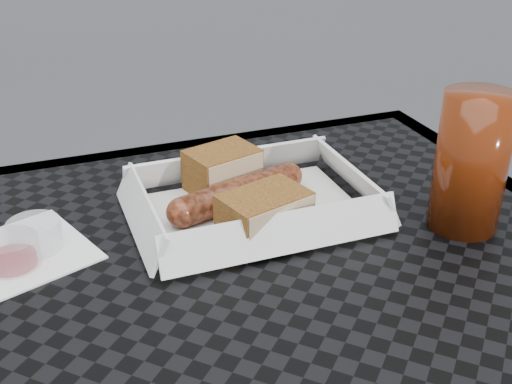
# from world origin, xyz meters

# --- Properties ---
(food_tray) EXTENTS (0.22, 0.15, 0.00)m
(food_tray) POSITION_xyz_m (0.09, 0.18, 0.75)
(food_tray) COLOR white
(food_tray) RESTS_ON patio_table
(bratwurst) EXTENTS (0.16, 0.07, 0.03)m
(bratwurst) POSITION_xyz_m (0.07, 0.20, 0.76)
(bratwurst) COLOR brown
(bratwurst) RESTS_ON food_tray
(bread_near) EXTENTS (0.09, 0.07, 0.05)m
(bread_near) POSITION_xyz_m (0.07, 0.24, 0.77)
(bread_near) COLOR brown
(bread_near) RESTS_ON food_tray
(bread_far) EXTENTS (0.10, 0.08, 0.04)m
(bread_far) POSITION_xyz_m (0.08, 0.14, 0.77)
(bread_far) COLOR brown
(bread_far) RESTS_ON food_tray
(veg_garnish) EXTENTS (0.03, 0.03, 0.00)m
(veg_garnish) POSITION_xyz_m (0.15, 0.13, 0.75)
(veg_garnish) COLOR #EA440A
(veg_garnish) RESTS_ON food_tray
(napkin) EXTENTS (0.15, 0.15, 0.00)m
(napkin) POSITION_xyz_m (-0.15, 0.19, 0.75)
(napkin) COLOR white
(napkin) RESTS_ON patio_table
(condiment_cup_sauce) EXTENTS (0.05, 0.05, 0.03)m
(condiment_cup_sauce) POSITION_xyz_m (-0.15, 0.17, 0.76)
(condiment_cup_sauce) COLOR maroon
(condiment_cup_sauce) RESTS_ON patio_table
(condiment_cup_empty) EXTENTS (0.05, 0.05, 0.03)m
(condiment_cup_empty) POSITION_xyz_m (-0.13, 0.19, 0.76)
(condiment_cup_empty) COLOR silver
(condiment_cup_empty) RESTS_ON patio_table
(drink_glass) EXTENTS (0.07, 0.07, 0.14)m
(drink_glass) POSITION_xyz_m (0.28, 0.08, 0.82)
(drink_glass) COLOR #521A07
(drink_glass) RESTS_ON patio_table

